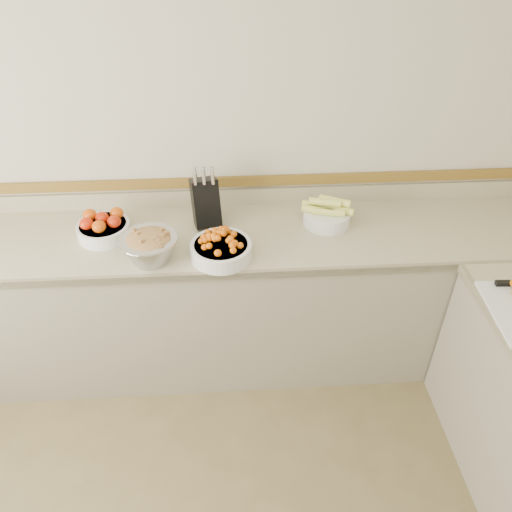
{
  "coord_description": "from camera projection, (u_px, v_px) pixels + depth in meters",
  "views": [
    {
      "loc": [
        0.23,
        -0.51,
        2.4
      ],
      "look_at": [
        0.35,
        1.35,
        1.0
      ],
      "focal_mm": 35.0,
      "sensor_mm": 36.0,
      "label": 1
    }
  ],
  "objects": [
    {
      "name": "back_wall",
      "position": [
        183.0,
        140.0,
        2.65
      ],
      "size": [
        4.0,
        0.0,
        4.0
      ],
      "primitive_type": "plane",
      "rotation": [
        1.57,
        0.0,
        0.0
      ],
      "color": "beige",
      "rests_on": "ground_plane"
    },
    {
      "name": "counter_back",
      "position": [
        193.0,
        299.0,
        2.9
      ],
      "size": [
        4.0,
        0.65,
        1.08
      ],
      "color": "tan",
      "rests_on": "ground_plane"
    },
    {
      "name": "knife_block",
      "position": [
        206.0,
        201.0,
        2.65
      ],
      "size": [
        0.17,
        0.2,
        0.34
      ],
      "color": "black",
      "rests_on": "counter_back"
    },
    {
      "name": "tomato_bowl",
      "position": [
        103.0,
        227.0,
        2.6
      ],
      "size": [
        0.28,
        0.28,
        0.14
      ],
      "color": "white",
      "rests_on": "counter_back"
    },
    {
      "name": "cherry_tomato_bowl",
      "position": [
        221.0,
        248.0,
        2.46
      ],
      "size": [
        0.31,
        0.31,
        0.16
      ],
      "color": "white",
      "rests_on": "counter_back"
    },
    {
      "name": "corn_bowl",
      "position": [
        327.0,
        214.0,
        2.7
      ],
      "size": [
        0.28,
        0.26,
        0.15
      ],
      "color": "white",
      "rests_on": "counter_back"
    },
    {
      "name": "rhubarb_bowl",
      "position": [
        150.0,
        246.0,
        2.42
      ],
      "size": [
        0.29,
        0.29,
        0.16
      ],
      "color": "#B2B2BA",
      "rests_on": "counter_back"
    }
  ]
}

